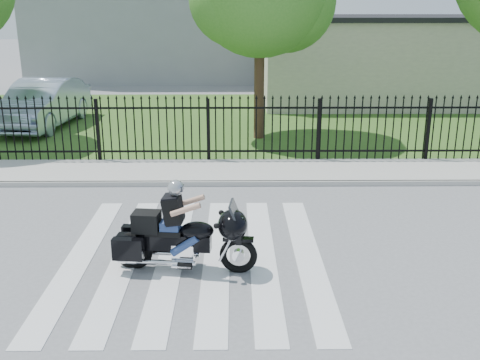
{
  "coord_description": "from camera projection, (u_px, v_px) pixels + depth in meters",
  "views": [
    {
      "loc": [
        0.72,
        -8.95,
        4.27
      ],
      "look_at": [
        0.82,
        1.33,
        1.0
      ],
      "focal_mm": 42.0,
      "sensor_mm": 36.0,
      "label": 1
    }
  ],
  "objects": [
    {
      "name": "building_low",
      "position": [
        378.0,
        62.0,
        24.59
      ],
      "size": [
        10.0,
        6.0,
        3.5
      ],
      "primitive_type": "cube",
      "color": "beige",
      "rests_on": "ground"
    },
    {
      "name": "curb",
      "position": [
        205.0,
        184.0,
        13.61
      ],
      "size": [
        40.0,
        0.12,
        0.12
      ],
      "primitive_type": "cube",
      "color": "#ADAAA3",
      "rests_on": "ground"
    },
    {
      "name": "sidewalk",
      "position": [
        207.0,
        172.0,
        14.56
      ],
      "size": [
        40.0,
        2.0,
        0.12
      ],
      "primitive_type": "cube",
      "color": "#ADAAA3",
      "rests_on": "ground"
    },
    {
      "name": "motorcycle_rider",
      "position": [
        180.0,
        233.0,
        9.19
      ],
      "size": [
        2.42,
        0.91,
        1.6
      ],
      "rotation": [
        0.0,
        0.0,
        -0.11
      ],
      "color": "black",
      "rests_on": "ground"
    },
    {
      "name": "building_low_roof",
      "position": [
        381.0,
        18.0,
        24.03
      ],
      "size": [
        10.2,
        6.2,
        0.2
      ],
      "primitive_type": "cube",
      "color": "black",
      "rests_on": "building_low"
    },
    {
      "name": "grass_strip",
      "position": [
        216.0,
        120.0,
        21.24
      ],
      "size": [
        40.0,
        12.0,
        0.02
      ],
      "primitive_type": "cube",
      "color": "#335F20",
      "rests_on": "ground"
    },
    {
      "name": "ground",
      "position": [
        194.0,
        258.0,
        9.81
      ],
      "size": [
        120.0,
        120.0,
        0.0
      ],
      "primitive_type": "plane",
      "color": "slate",
      "rests_on": "ground"
    },
    {
      "name": "iron_fence",
      "position": [
        208.0,
        131.0,
        15.26
      ],
      "size": [
        26.0,
        0.04,
        1.8
      ],
      "color": "black",
      "rests_on": "ground"
    },
    {
      "name": "crosswalk",
      "position": [
        194.0,
        257.0,
        9.81
      ],
      "size": [
        5.0,
        5.5,
        0.01
      ],
      "primitive_type": null,
      "color": "silver",
      "rests_on": "ground"
    },
    {
      "name": "parked_car",
      "position": [
        43.0,
        103.0,
        19.74
      ],
      "size": [
        2.26,
        5.2,
        1.67
      ],
      "primitive_type": "imported",
      "rotation": [
        0.0,
        0.0,
        -0.1
      ],
      "color": "#A2B0CB",
      "rests_on": "grass_strip"
    }
  ]
}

